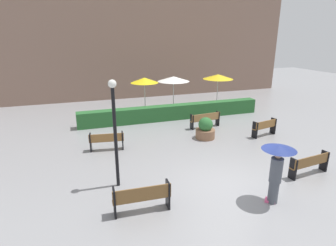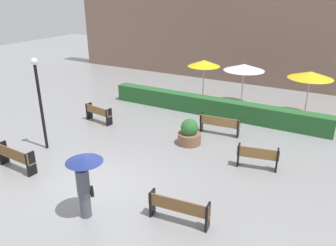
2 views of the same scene
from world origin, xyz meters
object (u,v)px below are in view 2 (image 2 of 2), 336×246
at_px(bench_far_right, 258,156).
at_px(bench_back_row, 219,124).
at_px(lamp_post, 39,95).
at_px(patio_umbrella_yellow, 204,63).
at_px(pedestrian_with_umbrella, 84,177).
at_px(planter_pot, 189,133).
at_px(bench_near_left, 15,157).
at_px(bench_far_left, 98,113).
at_px(patio_umbrella_yellow_far, 311,75).
at_px(bench_near_right, 179,208).
at_px(patio_umbrella_white, 244,67).

height_order(bench_far_right, bench_back_row, bench_far_right).
xyz_separation_m(bench_far_right, lamp_post, (-8.28, -2.62, 1.84)).
height_order(bench_back_row, patio_umbrella_yellow, patio_umbrella_yellow).
xyz_separation_m(pedestrian_with_umbrella, planter_pot, (0.48, 5.98, -0.85)).
relative_size(bench_near_left, planter_pot, 1.57).
bearing_deg(bench_near_left, pedestrian_with_umbrella, -10.78).
bearing_deg(lamp_post, pedestrian_with_umbrella, -29.64).
relative_size(bench_far_left, bench_far_right, 1.05).
bearing_deg(planter_pot, bench_far_left, 179.62).
xyz_separation_m(bench_near_left, planter_pot, (4.66, 5.19, -0.05)).
bearing_deg(bench_near_left, patio_umbrella_yellow_far, 52.58).
bearing_deg(bench_near_left, bench_near_right, 2.02).
height_order(bench_near_right, patio_umbrella_yellow, patio_umbrella_yellow).
xyz_separation_m(lamp_post, patio_umbrella_yellow_far, (9.00, 9.33, -0.13)).
distance_m(patio_umbrella_yellow, patio_umbrella_yellow_far, 5.74).
bearing_deg(bench_near_right, bench_near_left, -177.98).
distance_m(bench_back_row, lamp_post, 7.90).
bearing_deg(patio_umbrella_yellow_far, bench_near_right, -99.57).
distance_m(planter_pot, patio_umbrella_yellow_far, 7.35).
distance_m(bench_far_left, bench_near_right, 8.72).
height_order(bench_near_left, lamp_post, lamp_post).
distance_m(bench_near_right, patio_umbrella_white, 11.31).
height_order(bench_back_row, pedestrian_with_umbrella, pedestrian_with_umbrella).
distance_m(patio_umbrella_yellow, patio_umbrella_white, 2.28).
distance_m(bench_near_left, patio_umbrella_yellow_far, 14.17).
bearing_deg(bench_far_right, patio_umbrella_white, 112.13).
distance_m(bench_near_right, lamp_post, 7.57).
bearing_deg(planter_pot, lamp_post, -146.82).
relative_size(bench_far_right, pedestrian_with_umbrella, 0.78).
bearing_deg(patio_umbrella_yellow_far, pedestrian_with_umbrella, -110.04).
bearing_deg(patio_umbrella_yellow_far, lamp_post, -133.98).
xyz_separation_m(bench_near_left, patio_umbrella_white, (5.05, 11.29, 1.70)).
bearing_deg(patio_umbrella_white, bench_near_left, -114.12).
distance_m(bench_far_left, patio_umbrella_yellow_far, 10.93).
height_order(bench_far_right, planter_pot, planter_pot).
bearing_deg(bench_near_right, patio_umbrella_yellow, 110.13).
xyz_separation_m(bench_back_row, lamp_post, (-5.89, -4.93, 1.85)).
xyz_separation_m(bench_near_left, lamp_post, (-0.45, 1.84, 1.83)).
bearing_deg(bench_far_right, patio_umbrella_yellow_far, 83.88).
xyz_separation_m(planter_pot, patio_umbrella_white, (0.40, 6.10, 1.75)).
distance_m(bench_far_left, pedestrian_with_umbrella, 7.64).
height_order(planter_pot, patio_umbrella_white, patio_umbrella_white).
bearing_deg(patio_umbrella_yellow, lamp_post, -110.03).
height_order(planter_pot, patio_umbrella_yellow, patio_umbrella_yellow).
bearing_deg(patio_umbrella_white, planter_pot, -93.71).
distance_m(bench_near_left, pedestrian_with_umbrella, 4.33).
distance_m(bench_far_right, planter_pot, 3.25).
height_order(bench_far_right, patio_umbrella_yellow, patio_umbrella_yellow).
bearing_deg(pedestrian_with_umbrella, bench_near_right, 22.26).
xyz_separation_m(bench_far_right, bench_near_left, (-7.83, -4.46, 0.01)).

